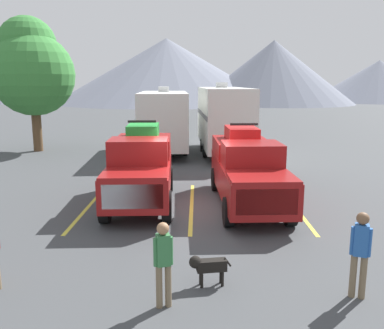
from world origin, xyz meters
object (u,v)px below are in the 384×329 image
Objects in this scene: camper_trailer_a at (164,119)px; camper_trailer_b at (224,117)px; pickup_truck_a at (141,166)px; dog at (207,265)px; pickup_truck_b at (247,169)px; person_b at (360,249)px; person_a at (163,259)px.

camper_trailer_b is (3.37, -0.28, 0.12)m from camper_trailer_a.
pickup_truck_a reaches higher than dog.
pickup_truck_b is 0.67× the size of camper_trailer_b.
camper_trailer_b is 15.95m from person_b.
pickup_truck_a is 10.22m from camper_trailer_b.
camper_trailer_b reaches higher than camper_trailer_a.
person_b is (3.64, 0.39, 0.04)m from person_a.
person_a reaches higher than dog.
pickup_truck_b is 6.89× the size of dog.
pickup_truck_b reaches higher than person_a.
person_a is (-2.05, -16.22, -1.18)m from camper_trailer_b.
dog is (0.79, 0.81, -0.50)m from person_a.
person_a is at bearing -97.21° from camper_trailer_b.
person_b is (4.93, -6.22, -0.28)m from pickup_truck_a.
dog is (2.11, -15.69, -1.55)m from camper_trailer_a.
camper_trailer_a is at bearing 90.21° from pickup_truck_a.
pickup_truck_b is (3.54, -0.04, -0.06)m from pickup_truck_a.
person_b reaches higher than dog.
dog is (-1.46, -5.75, -0.77)m from pickup_truck_b.
person_b reaches higher than person_a.
camper_trailer_b is at bearing 82.79° from person_a.
person_b is at bearing -77.34° from pickup_truck_b.
camper_trailer_a reaches higher than dog.
pickup_truck_b reaches higher than person_b.
person_a is at bearing -78.99° from pickup_truck_a.
pickup_truck_a is at bearing 179.38° from pickup_truck_b.
camper_trailer_b reaches higher than pickup_truck_b.
pickup_truck_b is 6.95m from person_a.
pickup_truck_a is at bearing 128.39° from person_b.
dog is at bearing -104.25° from pickup_truck_b.
pickup_truck_b reaches higher than dog.
pickup_truck_a reaches higher than pickup_truck_b.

